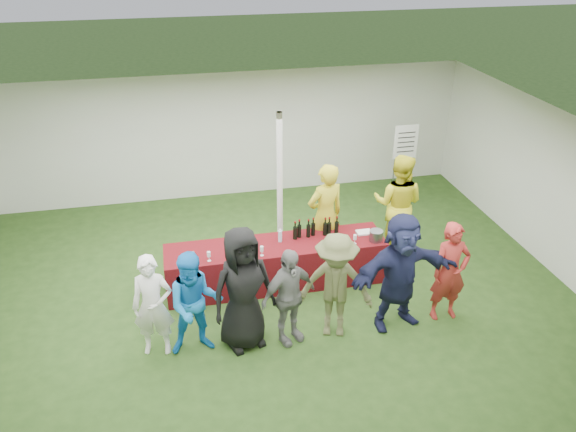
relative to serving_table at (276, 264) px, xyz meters
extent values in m
plane|color=#284719|center=(-0.27, -0.37, -0.38)|extent=(60.00, 60.00, 0.00)
plane|color=white|center=(-0.27, 3.63, 0.97)|extent=(10.00, 0.00, 10.00)
plane|color=white|center=(4.73, -0.37, 0.97)|extent=(0.00, 8.00, 8.00)
plane|color=white|center=(-0.27, -0.37, 2.33)|extent=(10.00, 10.00, 0.00)
cylinder|color=silver|center=(0.23, 0.83, 0.98)|extent=(0.10, 0.10, 2.70)
cube|color=#5B0809|center=(0.00, 0.00, 0.00)|extent=(3.60, 0.80, 0.75)
cylinder|color=black|center=(0.34, 0.11, 0.48)|extent=(0.07, 0.07, 0.22)
cylinder|color=black|center=(0.34, 0.11, 0.64)|extent=(0.03, 0.03, 0.08)
cylinder|color=maroon|center=(0.34, 0.11, 0.69)|extent=(0.03, 0.03, 0.02)
cylinder|color=black|center=(0.42, 0.16, 0.48)|extent=(0.07, 0.07, 0.22)
cylinder|color=black|center=(0.42, 0.16, 0.64)|extent=(0.03, 0.03, 0.08)
cylinder|color=maroon|center=(0.42, 0.16, 0.69)|extent=(0.03, 0.03, 0.02)
cylinder|color=black|center=(0.57, 0.13, 0.48)|extent=(0.07, 0.07, 0.22)
cylinder|color=black|center=(0.57, 0.13, 0.64)|extent=(0.03, 0.03, 0.08)
cylinder|color=maroon|center=(0.57, 0.13, 0.69)|extent=(0.03, 0.03, 0.02)
cylinder|color=black|center=(0.66, 0.17, 0.48)|extent=(0.07, 0.07, 0.22)
cylinder|color=black|center=(0.66, 0.17, 0.64)|extent=(0.03, 0.03, 0.08)
cylinder|color=maroon|center=(0.66, 0.17, 0.69)|extent=(0.03, 0.03, 0.02)
cylinder|color=black|center=(0.86, 0.13, 0.48)|extent=(0.07, 0.07, 0.22)
cylinder|color=black|center=(0.86, 0.13, 0.64)|extent=(0.03, 0.03, 0.08)
cylinder|color=maroon|center=(0.86, 0.13, 0.69)|extent=(0.03, 0.03, 0.02)
cylinder|color=black|center=(0.93, 0.13, 0.48)|extent=(0.07, 0.07, 0.22)
cylinder|color=black|center=(0.93, 0.13, 0.64)|extent=(0.03, 0.03, 0.08)
cylinder|color=maroon|center=(0.93, 0.13, 0.69)|extent=(0.03, 0.03, 0.02)
cylinder|color=black|center=(1.06, 0.13, 0.48)|extent=(0.07, 0.07, 0.22)
cylinder|color=black|center=(1.06, 0.13, 0.64)|extent=(0.03, 0.03, 0.08)
cylinder|color=maroon|center=(1.06, 0.13, 0.69)|extent=(0.03, 0.03, 0.02)
cylinder|color=silver|center=(-1.35, -0.23, 0.38)|extent=(0.06, 0.06, 0.00)
cylinder|color=silver|center=(-1.35, -0.23, 0.42)|extent=(0.01, 0.01, 0.07)
cylinder|color=silver|center=(-1.35, -0.23, 0.50)|extent=(0.06, 0.06, 0.08)
cylinder|color=silver|center=(-1.10, -0.27, 0.38)|extent=(0.06, 0.06, 0.00)
cylinder|color=silver|center=(-1.10, -0.27, 0.42)|extent=(0.01, 0.01, 0.07)
cylinder|color=silver|center=(-1.10, -0.27, 0.50)|extent=(0.06, 0.06, 0.08)
cylinder|color=#400607|center=(-1.10, -0.27, 0.47)|extent=(0.05, 0.05, 0.02)
cylinder|color=silver|center=(-0.76, -0.28, 0.38)|extent=(0.06, 0.06, 0.00)
cylinder|color=silver|center=(-0.76, -0.28, 0.42)|extent=(0.01, 0.01, 0.07)
cylinder|color=silver|center=(-0.76, -0.28, 0.50)|extent=(0.06, 0.06, 0.08)
cylinder|color=silver|center=(-0.28, -0.29, 0.38)|extent=(0.06, 0.06, 0.00)
cylinder|color=silver|center=(-0.28, -0.29, 0.42)|extent=(0.01, 0.01, 0.07)
cylinder|color=silver|center=(-0.28, -0.29, 0.50)|extent=(0.06, 0.06, 0.08)
cylinder|color=silver|center=(1.26, -0.25, 0.38)|extent=(0.06, 0.06, 0.00)
cylinder|color=silver|center=(1.26, -0.25, 0.42)|extent=(0.01, 0.01, 0.07)
cylinder|color=silver|center=(1.26, -0.25, 0.50)|extent=(0.06, 0.06, 0.08)
cylinder|color=#400607|center=(1.26, -0.25, 0.47)|extent=(0.05, 0.05, 0.02)
cylinder|color=silver|center=(-0.56, -0.26, 0.38)|extent=(0.06, 0.06, 0.00)
cylinder|color=silver|center=(-0.56, -0.26, 0.42)|extent=(0.01, 0.01, 0.07)
cylinder|color=silver|center=(-0.56, -0.26, 0.50)|extent=(0.06, 0.06, 0.08)
cylinder|color=silver|center=(0.09, 0.08, 0.47)|extent=(0.07, 0.07, 0.20)
cylinder|color=silver|center=(0.09, 0.08, 0.59)|extent=(0.03, 0.03, 0.03)
cube|color=white|center=(1.52, 0.05, 0.39)|extent=(0.25, 0.18, 0.03)
cylinder|color=slate|center=(1.63, -0.22, 0.46)|extent=(0.22, 0.22, 0.18)
cylinder|color=slate|center=(2.91, 2.25, 0.18)|extent=(0.02, 0.02, 1.10)
cylinder|color=slate|center=(3.31, 2.25, 0.18)|extent=(0.02, 0.02, 1.10)
cube|color=white|center=(3.11, 2.25, 1.07)|extent=(0.50, 0.02, 0.70)
cube|color=black|center=(3.11, 2.23, 1.27)|extent=(0.36, 0.01, 0.02)
cube|color=black|center=(3.11, 2.23, 1.17)|extent=(0.36, 0.01, 0.02)
cube|color=black|center=(3.11, 2.23, 1.07)|extent=(0.36, 0.01, 0.02)
cube|color=black|center=(3.11, 2.23, 0.97)|extent=(0.36, 0.01, 0.02)
cube|color=black|center=(3.11, 2.23, 0.88)|extent=(0.36, 0.01, 0.02)
imported|color=gold|center=(0.94, 0.43, 0.57)|extent=(0.79, 0.63, 1.90)
imported|color=yellow|center=(2.34, 0.63, 0.56)|extent=(1.14, 1.08, 1.86)
imported|color=white|center=(-1.96, -1.29, 0.40)|extent=(0.61, 0.45, 1.54)
imported|color=#167BD2|center=(-1.39, -1.38, 0.41)|extent=(0.78, 0.61, 1.58)
imported|color=black|center=(-0.73, -1.38, 0.56)|extent=(1.04, 0.83, 1.86)
imported|color=slate|center=(-0.10, -1.44, 0.38)|extent=(0.96, 0.69, 1.51)
imported|color=brown|center=(0.58, -1.44, 0.45)|extent=(1.21, 0.91, 1.65)
imported|color=#1B1F42|center=(1.55, -1.41, 0.55)|extent=(1.78, 0.82, 1.84)
imported|color=#A62924|center=(2.35, -1.41, 0.42)|extent=(0.59, 0.39, 1.60)
camera|label=1|loc=(-1.46, -7.69, 5.06)|focal=35.00mm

